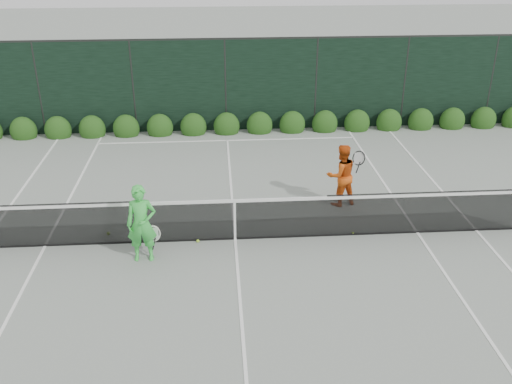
{
  "coord_description": "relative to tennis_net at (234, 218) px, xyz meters",
  "views": [
    {
      "loc": [
        -0.33,
        -10.95,
        6.29
      ],
      "look_at": [
        0.48,
        0.3,
        1.0
      ],
      "focal_mm": 40.0,
      "sensor_mm": 36.0,
      "label": 1
    }
  ],
  "objects": [
    {
      "name": "windscreen_fence",
      "position": [
        0.02,
        -2.71,
        0.98
      ],
      "size": [
        32.0,
        21.07,
        3.06
      ],
      "color": "black",
      "rests_on": "ground"
    },
    {
      "name": "tennis_balls",
      "position": [
        -0.31,
        0.13,
        -0.5
      ],
      "size": [
        5.54,
        0.55,
        0.07
      ],
      "color": "#ABDB30",
      "rests_on": "ground"
    },
    {
      "name": "court_lines",
      "position": [
        0.02,
        0.0,
        -0.53
      ],
      "size": [
        11.03,
        23.83,
        0.01
      ],
      "color": "white",
      "rests_on": "ground"
    },
    {
      "name": "player_man",
      "position": [
        2.68,
        1.58,
        0.25
      ],
      "size": [
        0.94,
        0.76,
        1.56
      ],
      "rotation": [
        0.0,
        0.0,
        3.39
      ],
      "color": "#D45011",
      "rests_on": "ground"
    },
    {
      "name": "ground",
      "position": [
        0.02,
        0.0,
        -0.53
      ],
      "size": [
        80.0,
        80.0,
        0.0
      ],
      "primitive_type": "plane",
      "color": "gray",
      "rests_on": "ground"
    },
    {
      "name": "player_woman",
      "position": [
        -1.88,
        -0.67,
        0.29
      ],
      "size": [
        0.66,
        0.41,
        1.65
      ],
      "rotation": [
        0.0,
        0.0,
        0.02
      ],
      "color": "green",
      "rests_on": "ground"
    },
    {
      "name": "hedge_row",
      "position": [
        0.02,
        7.15,
        -0.3
      ],
      "size": [
        31.66,
        0.65,
        0.94
      ],
      "color": "#173C10",
      "rests_on": "ground"
    },
    {
      "name": "tennis_net",
      "position": [
        0.0,
        0.0,
        0.0
      ],
      "size": [
        12.9,
        0.1,
        1.07
      ],
      "color": "#0F2F1F",
      "rests_on": "ground"
    }
  ]
}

